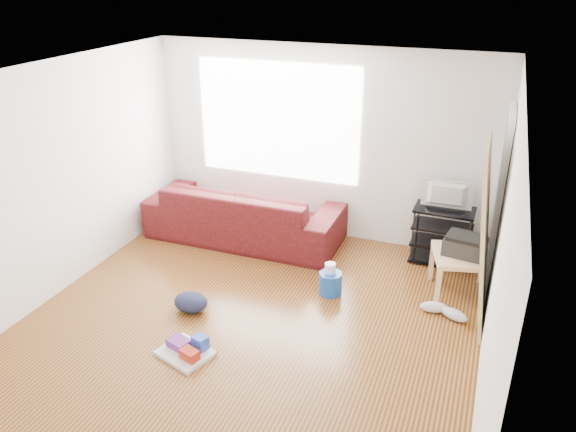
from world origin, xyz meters
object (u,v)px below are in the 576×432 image
at_px(tv_stand, 442,235).
at_px(cleaning_tray, 187,350).
at_px(side_table, 463,260).
at_px(sofa, 245,238).
at_px(backpack, 191,310).
at_px(bucket, 330,293).

bearing_deg(tv_stand, cleaning_tray, -125.38).
distance_m(tv_stand, side_table, 0.75).
xyz_separation_m(sofa, tv_stand, (2.52, 0.27, 0.36)).
bearing_deg(backpack, cleaning_tray, -61.77).
distance_m(side_table, backpack, 2.99).
xyz_separation_m(tv_stand, cleaning_tray, (-1.99, -2.71, -0.31)).
xyz_separation_m(bucket, backpack, (-1.29, -0.85, 0.00)).
height_order(side_table, backpack, side_table).
relative_size(side_table, backpack, 2.04).
relative_size(sofa, backpack, 6.98).
bearing_deg(bucket, side_table, 20.68).
height_order(cleaning_tray, backpack, cleaning_tray).
distance_m(sofa, bucket, 1.74).
relative_size(tv_stand, bucket, 2.78).
bearing_deg(cleaning_tray, sofa, 102.11).
height_order(sofa, cleaning_tray, sofa).
bearing_deg(sofa, cleaning_tray, 102.11).
xyz_separation_m(tv_stand, backpack, (-2.33, -2.04, -0.36)).
relative_size(tv_stand, cleaning_tray, 1.25).
height_order(bucket, cleaning_tray, cleaning_tray).
relative_size(sofa, side_table, 3.43).
bearing_deg(bucket, cleaning_tray, -122.08).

